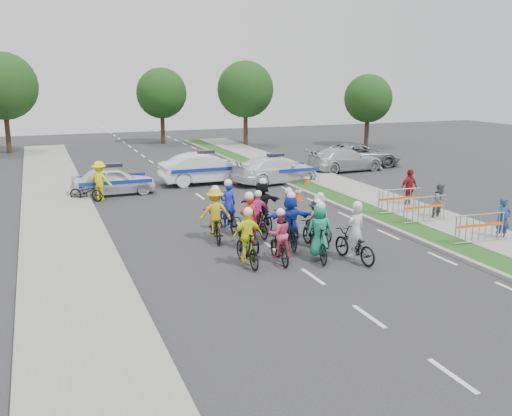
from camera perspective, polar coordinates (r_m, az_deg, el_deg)
name	(u,v)px	position (r m, az deg, el deg)	size (l,w,h in m)	color
ground	(313,277)	(16.75, 5.71, -6.85)	(90.00, 90.00, 0.00)	#28282B
curb_right	(370,219)	(23.34, 11.35, -1.11)	(0.20, 60.00, 0.12)	gray
grass_strip	(385,218)	(23.72, 12.78, -0.96)	(1.20, 60.00, 0.11)	#1E4E19
sidewalk_right	(422,214)	(24.75, 16.24, -0.55)	(2.40, 60.00, 0.13)	gray
sidewalk_left	(68,251)	(19.83, -18.32, -4.08)	(3.00, 60.00, 0.13)	gray
rider_0	(355,241)	(18.08, 9.84, -3.31)	(0.94, 1.99, 1.96)	black
rider_1	(319,238)	(17.97, 6.30, -2.96)	(0.89, 1.90, 1.93)	black
rider_2	(279,242)	(17.73, 2.34, -3.42)	(0.78, 1.77, 1.76)	black
rider_3	(247,243)	(17.36, -0.87, -3.56)	(0.95, 1.79, 1.87)	black
rider_4	(316,228)	(19.30, 6.01, -2.04)	(0.99, 1.73, 1.72)	black
rider_5	(290,224)	(19.18, 3.40, -1.64)	(1.62, 1.93, 1.96)	black
rider_6	(248,230)	(19.01, -0.78, -2.26)	(0.71, 1.97, 1.99)	black
rider_7	(319,221)	(20.19, 6.27, -1.33)	(0.78, 1.71, 1.75)	black
rider_8	(287,219)	(20.39, 3.16, -1.11)	(0.77, 1.82, 1.86)	black
rider_9	(257,219)	(20.50, 0.14, -1.07)	(0.90, 1.68, 1.73)	black
rider_10	(215,219)	(20.06, -4.11, -1.13)	(1.19, 2.04, 2.00)	black
rider_11	(262,208)	(21.41, 0.59, 0.00)	(1.61, 1.92, 2.00)	black
rider_12	(228,214)	(21.24, -2.84, -0.62)	(0.71, 1.97, 2.00)	black
police_car_0	(114,181)	(28.61, -14.05, 2.66)	(1.61, 4.01, 1.36)	white
police_car_1	(206,168)	(30.71, -5.00, 3.96)	(1.72, 4.95, 1.63)	white
police_car_2	(275,170)	(30.77, 1.95, 3.84)	(2.02, 4.96, 1.44)	white
civilian_sedan	(345,159)	(35.06, 8.91, 4.82)	(1.96, 4.83, 1.40)	#B3B4B8
civilian_suv	(359,155)	(37.03, 10.30, 5.24)	(2.40, 5.21, 1.45)	slate
spectator_0	(503,220)	(21.71, 23.49, -1.08)	(0.57, 0.37, 1.56)	navy
spectator_1	(440,202)	(23.91, 17.95, 0.59)	(0.75, 0.58, 1.54)	slate
spectator_2	(409,188)	(25.89, 15.05, 1.91)	(1.00, 0.42, 1.71)	maroon
marshal_hiviz	(100,181)	(27.49, -15.35, 2.66)	(1.18, 0.68, 1.83)	#EEF40C
barrier_0	(479,230)	(20.91, 21.43, -2.03)	(2.00, 0.50, 1.12)	#A5A8AD
barrier_1	(424,211)	(23.10, 16.48, -0.27)	(2.00, 0.50, 1.12)	#A5A8AD
barrier_2	(399,202)	(24.40, 14.11, 0.59)	(2.00, 0.50, 1.12)	#A5A8AD
cone_0	(298,194)	(26.50, 4.24, 1.45)	(0.40, 0.40, 0.70)	#F24C0C
cone_1	(307,180)	(30.01, 5.09, 2.82)	(0.40, 0.40, 0.70)	#F24C0C
parked_bike	(86,192)	(27.50, -16.61, 1.58)	(0.59, 1.68, 0.88)	black
tree_1	(245,89)	(46.90, -1.06, 11.77)	(4.55, 4.55, 6.82)	#382619
tree_2	(368,99)	(47.32, 11.14, 10.69)	(3.85, 3.85, 5.77)	#382619
tree_3	(3,86)	(46.03, -23.97, 11.07)	(4.90, 4.90, 7.35)	#382619
tree_4	(161,93)	(49.09, -9.44, 11.25)	(4.20, 4.20, 6.30)	#382619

